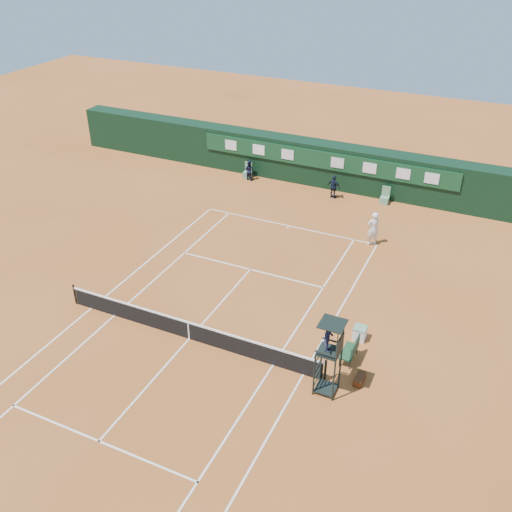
{
  "coord_description": "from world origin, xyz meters",
  "views": [
    {
      "loc": [
        11.16,
        -16.87,
        16.43
      ],
      "look_at": [
        0.52,
        6.0,
        1.2
      ],
      "focal_mm": 40.0,
      "sensor_mm": 36.0,
      "label": 1
    }
  ],
  "objects": [
    {
      "name": "tennis_bag",
      "position": [
        7.71,
        0.56,
        0.15
      ],
      "size": [
        0.36,
        0.78,
        0.29
      ],
      "primitive_type": "cube",
      "rotation": [
        0.0,
        0.0,
        -0.02
      ],
      "color": "black",
      "rests_on": "ground"
    },
    {
      "name": "ground",
      "position": [
        0.0,
        0.0,
        0.0
      ],
      "size": [
        90.0,
        90.0,
        0.0
      ],
      "primitive_type": "plane",
      "color": "#AF5E29",
      "rests_on": "ground"
    },
    {
      "name": "player",
      "position": [
        5.16,
        11.82,
        1.02
      ],
      "size": [
        0.88,
        0.85,
        2.04
      ],
      "primitive_type": "imported",
      "rotation": [
        0.0,
        0.0,
        3.85
      ],
      "color": "white",
      "rests_on": "ground"
    },
    {
      "name": "ball_kid_left",
      "position": [
        -5.24,
        17.22,
        0.72
      ],
      "size": [
        0.76,
        0.63,
        1.44
      ],
      "primitive_type": "imported",
      "rotation": [
        0.0,
        0.0,
        3.01
      ],
      "color": "black",
      "rests_on": "ground"
    },
    {
      "name": "court_lines",
      "position": [
        0.0,
        0.0,
        0.01
      ],
      "size": [
        11.05,
        23.85,
        0.01
      ],
      "color": "silver",
      "rests_on": "ground"
    },
    {
      "name": "back_wall",
      "position": [
        0.0,
        18.74,
        1.51
      ],
      "size": [
        40.0,
        1.65,
        3.0
      ],
      "color": "black",
      "rests_on": "ground"
    },
    {
      "name": "linesman_chair_left",
      "position": [
        -5.5,
        17.48,
        0.32
      ],
      "size": [
        0.55,
        0.5,
        1.15
      ],
      "color": "#578566",
      "rests_on": "ground"
    },
    {
      "name": "linesman_chair_right",
      "position": [
        4.5,
        17.48,
        0.32
      ],
      "size": [
        0.55,
        0.5,
        1.15
      ],
      "color": "#5C8C67",
      "rests_on": "ground"
    },
    {
      "name": "tennis_net",
      "position": [
        0.0,
        0.0,
        0.51
      ],
      "size": [
        12.9,
        0.1,
        1.1
      ],
      "color": "black",
      "rests_on": "ground"
    },
    {
      "name": "tennis_ball",
      "position": [
        -0.19,
        6.05,
        0.03
      ],
      "size": [
        0.06,
        0.06,
        0.06
      ],
      "primitive_type": "sphere",
      "color": "#CED932",
      "rests_on": "ground"
    },
    {
      "name": "cooler",
      "position": [
        6.93,
        3.22,
        0.33
      ],
      "size": [
        0.57,
        0.57,
        0.65
      ],
      "color": "silver",
      "rests_on": "ground"
    },
    {
      "name": "umpire_chair",
      "position": [
        6.61,
        -0.5,
        2.46
      ],
      "size": [
        0.96,
        0.95,
        3.42
      ],
      "color": "black",
      "rests_on": "ground"
    },
    {
      "name": "ball_kid_right",
      "position": [
        1.19,
        16.83,
        0.81
      ],
      "size": [
        1.02,
        0.61,
        1.62
      ],
      "primitive_type": "imported",
      "rotation": [
        0.0,
        0.0,
        2.9
      ],
      "color": "black",
      "rests_on": "ground"
    },
    {
      "name": "player_bench",
      "position": [
        7.0,
        1.66,
        0.6
      ],
      "size": [
        0.56,
        1.2,
        1.1
      ],
      "color": "#1A4125",
      "rests_on": "ground"
    }
  ]
}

